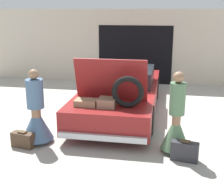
# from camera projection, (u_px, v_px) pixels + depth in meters

# --- Properties ---
(ground_plane) EXTENTS (40.00, 40.00, 0.00)m
(ground_plane) POSITION_uv_depth(u_px,v_px,m) (121.00, 112.00, 8.82)
(ground_plane) COLOR #ADA89E
(garage_wall_back) EXTENTS (12.00, 0.14, 2.80)m
(garage_wall_back) POSITION_uv_depth(u_px,v_px,m) (135.00, 47.00, 11.86)
(garage_wall_back) COLOR beige
(garage_wall_back) RESTS_ON ground_plane
(car) EXTENTS (1.98, 5.05, 1.76)m
(car) POSITION_uv_depth(u_px,v_px,m) (121.00, 93.00, 8.67)
(car) COLOR maroon
(car) RESTS_ON ground_plane
(person_left) EXTENTS (0.69, 0.69, 1.61)m
(person_left) POSITION_uv_depth(u_px,v_px,m) (36.00, 117.00, 6.68)
(person_left) COLOR #997051
(person_left) RESTS_ON ground_plane
(person_right) EXTENTS (0.58, 0.58, 1.67)m
(person_right) POSITION_uv_depth(u_px,v_px,m) (176.00, 124.00, 6.19)
(person_right) COLOR #997051
(person_right) RESTS_ON ground_plane
(suitcase_beside_left_person) EXTENTS (0.52, 0.30, 0.35)m
(suitcase_beside_left_person) POSITION_uv_depth(u_px,v_px,m) (23.00, 140.00, 6.54)
(suitcase_beside_left_person) COLOR #473323
(suitcase_beside_left_person) RESTS_ON ground_plane
(suitcase_beside_right_person) EXTENTS (0.54, 0.28, 0.41)m
(suitcase_beside_right_person) POSITION_uv_depth(u_px,v_px,m) (185.00, 151.00, 5.95)
(suitcase_beside_right_person) COLOR #2D2D33
(suitcase_beside_right_person) RESTS_ON ground_plane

